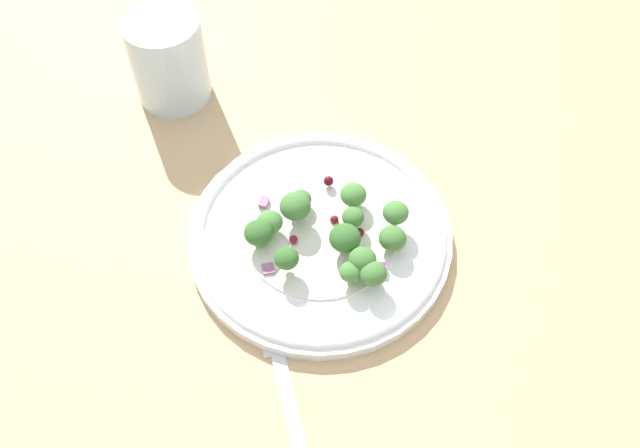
{
  "coord_description": "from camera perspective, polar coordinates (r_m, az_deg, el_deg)",
  "views": [
    {
      "loc": [
        -32.36,
        21.38,
        57.68
      ],
      "look_at": [
        -0.93,
        0.83,
        2.7
      ],
      "focal_mm": 41.12,
      "sensor_mm": 36.0,
      "label": 1
    }
  ],
  "objects": [
    {
      "name": "ground_plane",
      "position": [
        0.7,
        0.15,
        -0.87
      ],
      "size": [
        180.0,
        180.0,
        2.0
      ],
      "primitive_type": "cube",
      "color": "tan"
    },
    {
      "name": "plate",
      "position": [
        0.68,
        0.0,
        -0.87
      ],
      "size": [
        24.54,
        24.54,
        1.7
      ],
      "color": "white",
      "rests_on": "ground_plane"
    },
    {
      "name": "dressing_pool",
      "position": [
        0.68,
        0.0,
        -0.67
      ],
      "size": [
        14.24,
        14.24,
        0.2
      ],
      "primitive_type": "cylinder",
      "color": "white",
      "rests_on": "plate"
    },
    {
      "name": "broccoli_floret_0",
      "position": [
        0.67,
        -3.93,
        0.12
      ],
      "size": [
        2.38,
        2.38,
        2.41
      ],
      "color": "#9EC684",
      "rests_on": "plate"
    },
    {
      "name": "broccoli_floret_1",
      "position": [
        0.66,
        -4.81,
        -0.71
      ],
      "size": [
        2.63,
        2.63,
        2.66
      ],
      "color": "#9EC684",
      "rests_on": "plate"
    },
    {
      "name": "broccoli_floret_2",
      "position": [
        0.64,
        3.42,
        -2.76
      ],
      "size": [
        2.45,
        2.45,
        2.48
      ],
      "color": "#9EC684",
      "rests_on": "plate"
    },
    {
      "name": "broccoli_floret_3",
      "position": [
        0.68,
        2.58,
        2.31
      ],
      "size": [
        2.47,
        2.47,
        2.5
      ],
      "color": "#ADD18E",
      "rests_on": "plate"
    },
    {
      "name": "broccoli_floret_4",
      "position": [
        0.67,
        2.58,
        0.52
      ],
      "size": [
        2.05,
        2.05,
        2.07
      ],
      "color": "#ADD18E",
      "rests_on": "plate"
    },
    {
      "name": "broccoli_floret_5",
      "position": [
        0.63,
        3.88,
        -4.08
      ],
      "size": [
        2.38,
        2.38,
        2.41
      ],
      "color": "#ADD18E",
      "rests_on": "plate"
    },
    {
      "name": "broccoli_floret_6",
      "position": [
        0.67,
        5.91,
        0.86
      ],
      "size": [
        2.39,
        2.39,
        2.42
      ],
      "color": "#9EC684",
      "rests_on": "plate"
    },
    {
      "name": "broccoli_floret_7",
      "position": [
        0.66,
        5.66,
        -1.15
      ],
      "size": [
        2.5,
        2.5,
        2.53
      ],
      "color": "#8EB77A",
      "rests_on": "plate"
    },
    {
      "name": "broccoli_floret_8",
      "position": [
        0.67,
        -1.95,
        1.36
      ],
      "size": [
        2.87,
        2.87,
        2.9
      ],
      "color": "#8EB77A",
      "rests_on": "plate"
    },
    {
      "name": "broccoli_floret_9",
      "position": [
        0.65,
        1.86,
        -1.18
      ],
      "size": [
        2.86,
        2.86,
        2.9
      ],
      "color": "#ADD18E",
      "rests_on": "plate"
    },
    {
      "name": "broccoli_floret_10",
      "position": [
        0.64,
        -2.62,
        -2.71
      ],
      "size": [
        2.2,
        2.2,
        2.23
      ],
      "color": "#9EC684",
      "rests_on": "plate"
    },
    {
      "name": "broccoli_floret_11",
      "position": [
        0.64,
        2.4,
        -3.77
      ],
      "size": [
        1.98,
        1.98,
        2.0
      ],
      "color": "#9EC684",
      "rests_on": "plate"
    },
    {
      "name": "broccoli_floret_12",
      "position": [
        0.69,
        -1.5,
        1.92
      ],
      "size": [
        1.99,
        1.99,
        2.01
      ],
      "color": "#8EB77A",
      "rests_on": "plate"
    },
    {
      "name": "cranberry_0",
      "position": [
        0.7,
        0.67,
        3.37
      ],
      "size": [
        0.95,
        0.95,
        0.95
      ],
      "primitive_type": "sphere",
      "color": "#4C0A14",
      "rests_on": "plate"
    },
    {
      "name": "cranberry_1",
      "position": [
        0.68,
        1.12,
        0.35
      ],
      "size": [
        0.79,
        0.79,
        0.79
      ],
      "primitive_type": "sphere",
      "color": "maroon",
      "rests_on": "plate"
    },
    {
      "name": "cranberry_2",
      "position": [
        0.67,
        3.11,
        -0.66
      ],
      "size": [
        0.83,
        0.83,
        0.83
      ],
      "primitive_type": "sphere",
      "color": "maroon",
      "rests_on": "plate"
    },
    {
      "name": "cranberry_3",
      "position": [
        0.67,
        -2.08,
        -1.21
      ],
      "size": [
        0.8,
        0.8,
        0.8
      ],
      "primitive_type": "sphere",
      "color": "maroon",
      "rests_on": "plate"
    },
    {
      "name": "onion_bit_0",
      "position": [
        0.65,
        4.67,
        -3.37
      ],
      "size": [
        1.35,
        1.38,
        0.51
      ],
      "primitive_type": "cube",
      "rotation": [
        0.0,
        0.0,
        2.43
      ],
      "color": "#843D75",
      "rests_on": "plate"
    },
    {
      "name": "onion_bit_1",
      "position": [
        0.69,
        -4.4,
        1.72
      ],
      "size": [
        1.38,
        1.4,
        0.41
      ],
      "primitive_type": "cube",
      "rotation": [
        0.0,
        0.0,
        0.75
      ],
      "color": "#A35B93",
      "rests_on": "plate"
    },
    {
      "name": "onion_bit_2",
      "position": [
        0.66,
        -4.05,
        -3.53
      ],
      "size": [
        1.4,
        1.38,
        0.44
      ],
      "primitive_type": "cube",
      "rotation": [
        0.0,
        0.0,
        2.77
      ],
      "color": "#A35B93",
      "rests_on": "plate"
    },
    {
      "name": "fork",
      "position": [
        0.61,
        -2.4,
        -13.82
      ],
      "size": [
        18.16,
        7.82,
        0.5
      ],
      "color": "silver",
      "rests_on": "ground_plane"
    },
    {
      "name": "water_glass",
      "position": [
        0.79,
        -11.72,
        12.47
      ],
      "size": [
        7.85,
        7.85,
        9.82
      ],
      "primitive_type": "cylinder",
      "color": "silver",
      "rests_on": "ground_plane"
    }
  ]
}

